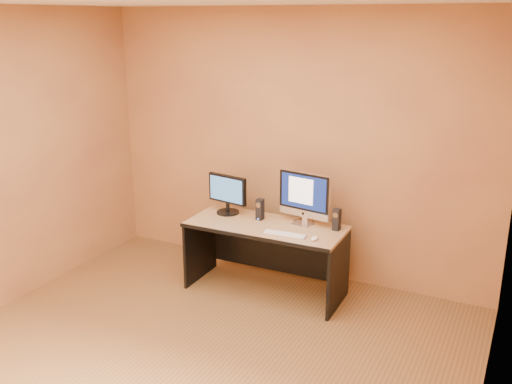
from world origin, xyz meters
TOP-DOWN VIEW (x-y plane):
  - floor at (0.00, 0.00)m, footprint 4.00×4.00m
  - walls at (0.00, 0.00)m, footprint 4.00×4.00m
  - desk at (-0.01, 1.41)m, footprint 1.46×0.66m
  - imac at (0.28, 1.57)m, footprint 0.54×0.26m
  - second_monitor at (-0.48, 1.54)m, footprint 0.46×0.28m
  - speaker_left at (-0.12, 1.52)m, footprint 0.07×0.07m
  - speaker_right at (0.61, 1.57)m, footprint 0.07×0.07m
  - keyboard at (0.25, 1.25)m, footprint 0.40×0.13m
  - mouse at (0.53, 1.26)m, footprint 0.06×0.10m
  - cable_a at (0.35, 1.69)m, footprint 0.09×0.19m
  - cable_b at (0.21, 1.69)m, footprint 0.07×0.15m

SIDE VIEW (x-z plane):
  - floor at x=0.00m, z-range 0.00..0.00m
  - desk at x=-0.01m, z-range 0.00..0.67m
  - cable_a at x=0.35m, z-range 0.67..0.68m
  - cable_b at x=0.21m, z-range 0.67..0.68m
  - keyboard at x=0.25m, z-range 0.67..0.69m
  - mouse at x=0.53m, z-range 0.67..0.70m
  - speaker_left at x=-0.12m, z-range 0.67..0.87m
  - speaker_right at x=0.61m, z-range 0.67..0.87m
  - second_monitor at x=-0.48m, z-range 0.67..1.05m
  - imac at x=0.28m, z-range 0.67..1.17m
  - walls at x=0.00m, z-range 0.00..2.60m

